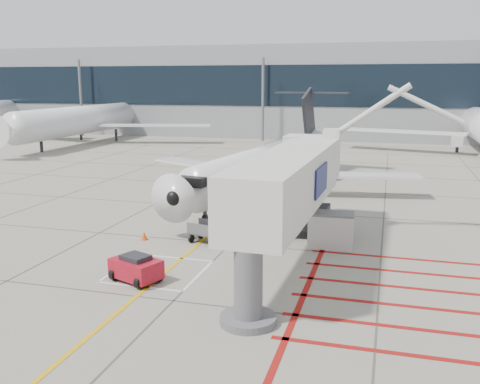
# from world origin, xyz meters

# --- Properties ---
(ground_plane) EXTENTS (260.00, 260.00, 0.00)m
(ground_plane) POSITION_xyz_m (0.00, 0.00, 0.00)
(ground_plane) COLOR gray
(ground_plane) RESTS_ON ground
(regional_jet) EXTENTS (28.06, 33.30, 7.89)m
(regional_jet) POSITION_xyz_m (-1.64, 14.50, 3.94)
(regional_jet) COLOR silver
(regional_jet) RESTS_ON ground_plane
(jet_bridge) EXTENTS (9.29, 18.51, 7.28)m
(jet_bridge) POSITION_xyz_m (3.67, 1.08, 3.64)
(jet_bridge) COLOR silver
(jet_bridge) RESTS_ON ground_plane
(pushback_tug) EXTENTS (2.55, 2.09, 1.28)m
(pushback_tug) POSITION_xyz_m (-2.43, -2.41, 0.64)
(pushback_tug) COLOR #AD1022
(pushback_tug) RESTS_ON ground_plane
(baggage_cart) EXTENTS (2.17, 1.68, 1.21)m
(baggage_cart) POSITION_xyz_m (-1.27, 3.88, 0.60)
(baggage_cart) COLOR #505155
(baggage_cart) RESTS_ON ground_plane
(ground_power_unit) EXTENTS (2.45, 1.53, 1.88)m
(ground_power_unit) POSITION_xyz_m (5.33, 5.00, 0.94)
(ground_power_unit) COLOR #BCB8B3
(ground_power_unit) RESTS_ON ground_plane
(cone_nose) EXTENTS (0.36, 0.36, 0.49)m
(cone_nose) POSITION_xyz_m (-4.86, 3.44, 0.25)
(cone_nose) COLOR #E4440C
(cone_nose) RESTS_ON ground_plane
(cone_side) EXTENTS (0.32, 0.32, 0.44)m
(cone_side) POSITION_xyz_m (-1.60, 6.30, 0.22)
(cone_side) COLOR orange
(cone_side) RESTS_ON ground_plane
(terminal_building) EXTENTS (180.00, 28.00, 14.00)m
(terminal_building) POSITION_xyz_m (10.00, 70.00, 7.00)
(terminal_building) COLOR gray
(terminal_building) RESTS_ON ground_plane
(terminal_glass_band) EXTENTS (180.00, 0.10, 6.00)m
(terminal_glass_band) POSITION_xyz_m (10.00, 55.95, 8.00)
(terminal_glass_band) COLOR black
(terminal_glass_band) RESTS_ON ground_plane
(bg_aircraft_b) EXTENTS (35.15, 39.05, 11.72)m
(bg_aircraft_b) POSITION_xyz_m (-33.64, 46.00, 5.86)
(bg_aircraft_b) COLOR silver
(bg_aircraft_b) RESTS_ON ground_plane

